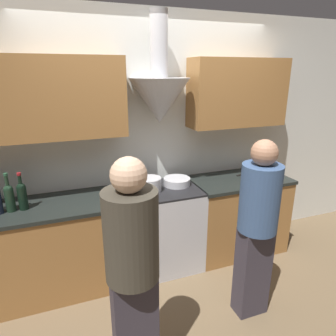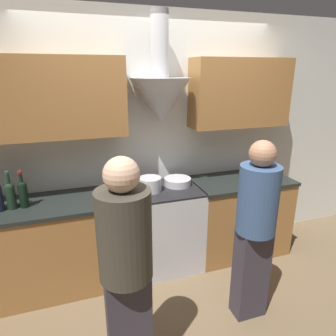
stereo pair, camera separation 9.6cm
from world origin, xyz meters
name	(u,v)px [view 1 (the left image)]	position (x,y,z in m)	size (l,w,h in m)	color
ground_plane	(175,280)	(0.00, 0.00, 0.00)	(12.00, 12.00, 0.00)	brown
wall_back	(149,126)	(-0.08, 0.57, 1.48)	(8.40, 0.59, 2.60)	silver
counter_left	(55,247)	(-1.09, 0.31, 0.44)	(1.51, 0.62, 0.88)	#9E6B38
counter_right	(236,214)	(0.88, 0.31, 0.44)	(1.09, 0.62, 0.88)	#9E6B38
stove_range	(165,227)	(0.00, 0.31, 0.45)	(0.70, 0.60, 0.88)	silver
wine_bottle_4	(9,196)	(-1.40, 0.28, 1.02)	(0.08, 0.08, 0.34)	black
wine_bottle_5	(22,195)	(-1.30, 0.29, 1.02)	(0.08, 0.08, 0.33)	black
stock_pot	(150,184)	(-0.16, 0.30, 0.95)	(0.22, 0.22, 0.14)	silver
mixing_bowl	(177,181)	(0.16, 0.36, 0.92)	(0.28, 0.28, 0.07)	silver
orange_fruit	(268,170)	(1.27, 0.32, 0.93)	(0.09, 0.09, 0.09)	orange
chefs_knife	(245,174)	(1.03, 0.41, 0.89)	(0.27, 0.09, 0.01)	silver
person_foreground_left	(133,267)	(-0.61, -0.81, 0.87)	(0.33, 0.33, 1.58)	#38333D
person_foreground_right	(257,223)	(0.47, -0.59, 0.86)	(0.31, 0.31, 1.54)	#38333D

